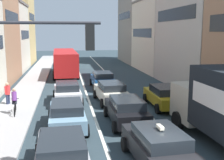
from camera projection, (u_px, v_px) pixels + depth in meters
name	position (u px, v px, depth m)	size (l,w,h in m)	color
sidewalk_left	(32.00, 84.00, 27.76)	(2.60, 64.00, 0.14)	#9A9A9A
lane_stripe_left	(83.00, 83.00, 28.57)	(0.16, 60.00, 0.01)	silver
lane_stripe_right	(116.00, 82.00, 29.12)	(0.16, 60.00, 0.01)	silver
building_row_right	(182.00, 24.00, 32.27)	(7.20, 43.90, 14.24)	gray
traffic_light_pole	(31.00, 73.00, 8.97)	(3.58, 0.38, 5.50)	#2D2D33
taxi_centre_lane_front	(158.00, 146.00, 10.83)	(2.23, 4.38, 1.66)	black
sedan_left_lane_front	(62.00, 154.00, 10.08)	(2.18, 4.36, 1.49)	gray
sedan_centre_lane_second	(126.00, 110.00, 15.80)	(2.10, 4.32, 1.49)	black
wagon_left_lane_second	(67.00, 114.00, 14.97)	(2.14, 4.34, 1.49)	#759EB7
hatchback_centre_lane_third	(111.00, 92.00, 20.62)	(2.29, 4.41, 1.49)	beige
sedan_left_lane_third	(67.00, 92.00, 20.57)	(2.19, 4.37, 1.49)	silver
coupe_centre_lane_fourth	(102.00, 79.00, 25.82)	(2.09, 4.31, 1.49)	#194C8C
sedan_right_lane_behind_truck	(164.00, 96.00, 19.23)	(2.11, 4.33, 1.49)	#B29319
bus_mid_queue_primary	(65.00, 61.00, 33.01)	(3.05, 10.57, 2.90)	#B21919
cyclist_on_sidewalk	(15.00, 102.00, 17.27)	(0.50, 1.73, 1.72)	black
pedestrian_near_kerb	(8.00, 93.00, 19.57)	(0.34, 0.49, 1.66)	#262D47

